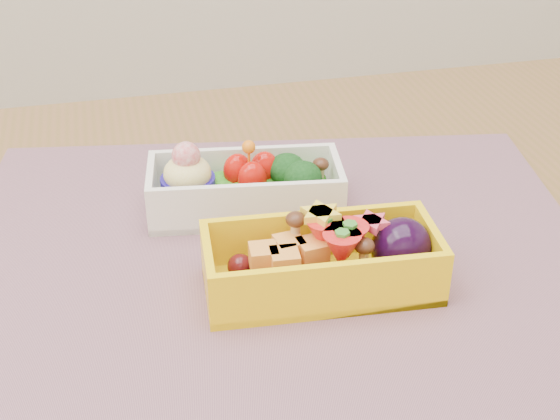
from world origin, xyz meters
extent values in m
cube|color=brown|center=(0.00, 0.00, 0.73)|extent=(1.20, 0.80, 0.04)
cylinder|color=brown|center=(0.54, 0.34, 0.35)|extent=(0.06, 0.06, 0.71)
cube|color=#885E65|center=(0.03, 0.01, 0.75)|extent=(0.64, 0.53, 0.00)
cube|color=white|center=(0.02, 0.08, 0.78)|extent=(0.19, 0.11, 0.05)
ellipsoid|color=#4EB525|center=(0.02, 0.08, 0.77)|extent=(0.18, 0.09, 0.02)
cylinder|color=#1F138F|center=(-0.03, 0.09, 0.78)|extent=(0.05, 0.05, 0.03)
sphere|color=red|center=(-0.03, 0.09, 0.82)|extent=(0.03, 0.03, 0.03)
ellipsoid|color=#BE0F07|center=(0.02, 0.09, 0.79)|extent=(0.03, 0.02, 0.03)
ellipsoid|color=#BE0F07|center=(0.03, 0.07, 0.79)|extent=(0.03, 0.02, 0.03)
ellipsoid|color=#BE0F07|center=(0.04, 0.09, 0.79)|extent=(0.03, 0.02, 0.03)
sphere|color=orange|center=(0.03, 0.09, 0.82)|extent=(0.01, 0.01, 0.01)
ellipsoid|color=black|center=(0.06, 0.08, 0.79)|extent=(0.04, 0.04, 0.03)
ellipsoid|color=black|center=(0.07, 0.07, 0.79)|extent=(0.04, 0.04, 0.03)
ellipsoid|color=#3F2111|center=(0.10, 0.08, 0.80)|extent=(0.02, 0.02, 0.01)
cube|color=yellow|center=(0.06, -0.05, 0.78)|extent=(0.20, 0.10, 0.05)
ellipsoid|color=#470D10|center=(0.02, -0.06, 0.77)|extent=(0.10, 0.06, 0.02)
cube|color=orange|center=(0.03, -0.05, 0.79)|extent=(0.05, 0.04, 0.02)
cone|color=red|center=(0.06, -0.04, 0.80)|extent=(0.03, 0.03, 0.03)
cone|color=red|center=(0.08, -0.05, 0.80)|extent=(0.03, 0.03, 0.03)
cone|color=red|center=(0.07, -0.07, 0.80)|extent=(0.03, 0.03, 0.03)
cylinder|color=yellow|center=(0.06, -0.04, 0.81)|extent=(0.04, 0.04, 0.01)
cylinder|color=#E53F5B|center=(0.10, -0.05, 0.81)|extent=(0.03, 0.03, 0.01)
ellipsoid|color=#3F2111|center=(0.04, -0.03, 0.79)|extent=(0.02, 0.02, 0.01)
ellipsoid|color=#3F2111|center=(0.09, -0.07, 0.79)|extent=(0.02, 0.02, 0.01)
ellipsoid|color=black|center=(0.13, -0.06, 0.78)|extent=(0.05, 0.05, 0.05)
camera|label=1|loc=(-0.09, -0.55, 1.14)|focal=49.42mm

